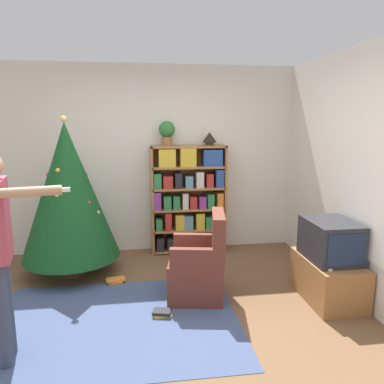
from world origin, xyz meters
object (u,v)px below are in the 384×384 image
object	(u,v)px
christmas_tree	(68,192)
table_lamp	(209,138)
bookshelf	(189,199)
armchair	(200,268)
potted_plant	(167,132)
television	(331,240)

from	to	relation	value
christmas_tree	table_lamp	size ratio (longest dim) A/B	9.51
bookshelf	christmas_tree	bearing A→B (deg)	-158.48
armchair	potted_plant	world-z (taller)	potted_plant
bookshelf	television	world-z (taller)	bookshelf
armchair	christmas_tree	bearing A→B (deg)	-109.82
bookshelf	television	bearing A→B (deg)	-53.03
bookshelf	potted_plant	xyz separation A→B (m)	(-0.30, 0.01, 0.94)
christmas_tree	armchair	world-z (taller)	christmas_tree
armchair	bookshelf	bearing A→B (deg)	-172.96
christmas_tree	television	bearing A→B (deg)	-20.96
bookshelf	armchair	bearing A→B (deg)	-92.89
armchair	television	bearing A→B (deg)	89.89
television	christmas_tree	distance (m)	2.98
armchair	table_lamp	size ratio (longest dim) A/B	4.60
television	potted_plant	bearing A→B (deg)	132.89
christmas_tree	armchair	xyz separation A→B (m)	(1.44, -0.83, -0.70)
table_lamp	armchair	bearing A→B (deg)	-104.04
bookshelf	potted_plant	size ratio (longest dim) A/B	4.59
bookshelf	armchair	distance (m)	1.49
television	armchair	bearing A→B (deg)	169.97
television	christmas_tree	bearing A→B (deg)	159.04
christmas_tree	armchair	bearing A→B (deg)	-29.74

